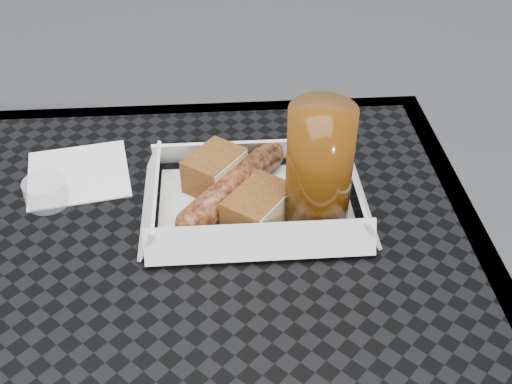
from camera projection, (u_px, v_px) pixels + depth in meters
patio_table at (121, 371)px, 0.65m from camera, size 0.80×0.80×0.74m
food_tray at (255, 206)px, 0.74m from camera, size 0.22×0.15×0.00m
bratwurst at (233, 187)px, 0.73m from camera, size 0.13×0.16×0.04m
bread_near at (215, 170)px, 0.75m from camera, size 0.08×0.08×0.04m
bread_far at (258, 208)px, 0.70m from camera, size 0.09×0.09×0.04m
veg_garnish at (309, 233)px, 0.70m from camera, size 0.03×0.03×0.00m
napkin at (78, 174)px, 0.79m from camera, size 0.14×0.14×0.00m
condiment_cup_empty at (46, 192)px, 0.74m from camera, size 0.05×0.05×0.03m
drink_glass at (319, 170)px, 0.67m from camera, size 0.07×0.07×0.15m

